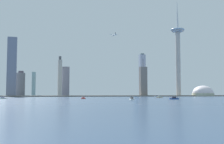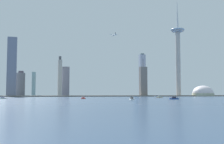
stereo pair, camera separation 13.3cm
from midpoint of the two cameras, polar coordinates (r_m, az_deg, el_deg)
The scene contains 20 objects.
ground_plane at distance 402.42m, azimuth 20.00°, elevation -5.44°, with size 6000.00×6000.00×0.00m, color navy.
waterfront_pier at distance 885.66m, azimuth -0.60°, elevation -4.87°, with size 833.90×53.29×3.61m, color slate.
observation_tower at distance 1005.16m, azimuth 13.19°, elevation 4.71°, with size 47.03×47.03×343.03m.
stadium_dome at distance 1010.19m, azimuth 17.94°, elevation -4.15°, with size 73.54×73.54×50.91m.
skyscraper_0 at distance 929.08m, azimuth 6.33°, elevation -1.94°, with size 22.83×16.89×123.68m.
skyscraper_2 at distance 975.65m, azimuth 6.14°, elevation -0.65°, with size 19.36×17.10×147.59m.
skyscraper_3 at distance 925.34m, azimuth -18.00°, elevation -2.40°, with size 25.20×27.41×79.82m.
skyscraper_4 at distance 939.98m, azimuth -15.59°, elevation -2.39°, with size 12.04×14.30×78.66m.
skyscraper_5 at distance 892.92m, azimuth -19.63°, elevation 1.01°, with size 27.42×16.68×178.48m.
skyscraper_6 at distance 927.93m, azimuth -10.54°, elevation -1.08°, with size 12.26×20.13×130.28m.
skyscraper_7 at distance 969.30m, azimuth -9.37°, elevation -1.91°, with size 24.02×12.66×100.41m.
skyscraper_8 at distance 1044.45m, azimuth 12.00°, elevation -2.21°, with size 14.63×26.88×94.50m.
skyscraper_9 at distance 1022.21m, azimuth 5.02°, elevation -2.04°, with size 14.29×22.90×108.15m.
boat_1 at distance 513.76m, azimuth -5.84°, elevation -5.24°, with size 9.14×18.27×3.85m.
boat_2 at distance 465.35m, azimuth 12.43°, elevation -5.23°, with size 15.08×7.18×10.93m.
boat_3 at distance 626.74m, azimuth 9.56°, elevation -5.02°, with size 17.62×13.24×4.60m.
boat_4 at distance 527.69m, azimuth -21.27°, elevation -4.94°, with size 14.97×9.57×4.13m.
boat_5 at distance 420.27m, azimuth 4.02°, elevation -5.43°, with size 8.61×18.28×4.29m.
boat_7 at distance 815.74m, azimuth 9.16°, elevation -4.88°, with size 16.20×16.27×4.13m.
airplane at distance 859.80m, azimuth 0.36°, elevation 7.48°, with size 28.23×29.22×8.29m.
Camera 1 is at (-236.46, -325.51, 9.28)m, focal length 45.15 mm.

